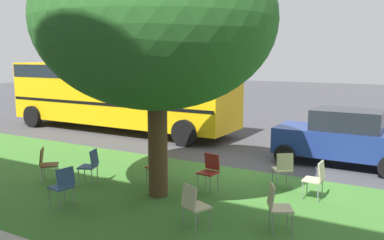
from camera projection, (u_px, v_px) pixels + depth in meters
The scene contains 14 objects.
ground at pixel (249, 168), 11.52m from camera, with size 80.00×80.00×0.00m, color #424247.
grass_verge at pixel (194, 203), 8.78m from camera, with size 48.00×6.00×0.01m, color #3D752D.
street_tree at pixel (156, 21), 8.65m from camera, with size 5.21×5.21×5.85m.
chair_0 at pixel (316, 177), 8.90m from camera, with size 0.44×0.43×0.88m.
chair_1 at pixel (46, 162), 10.17m from camera, with size 0.59×0.59×0.88m.
chair_2 at pixel (277, 204), 7.26m from camera, with size 0.57×0.56×0.88m.
chair_3 at pixel (158, 164), 10.00m from camera, with size 0.43×0.43×0.88m.
chair_4 at pixel (63, 184), 8.41m from camera, with size 0.48×0.48×0.88m.
chair_5 at pixel (194, 203), 7.30m from camera, with size 0.55×0.55×0.88m.
chair_6 at pixel (210, 169), 9.54m from camera, with size 0.46×0.46×0.88m.
chair_7 at pixel (90, 164), 10.01m from camera, with size 0.54×0.53×0.88m.
chair_8 at pixel (283, 167), 9.71m from camera, with size 0.58×0.58×0.88m.
parked_car at pixel (342, 137), 11.76m from camera, with size 3.70×1.92×1.65m.
school_bus at pixel (119, 90), 17.08m from camera, with size 10.40×2.80×2.88m.
Camera 1 is at (-4.14, 10.50, 3.16)m, focal length 37.62 mm.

